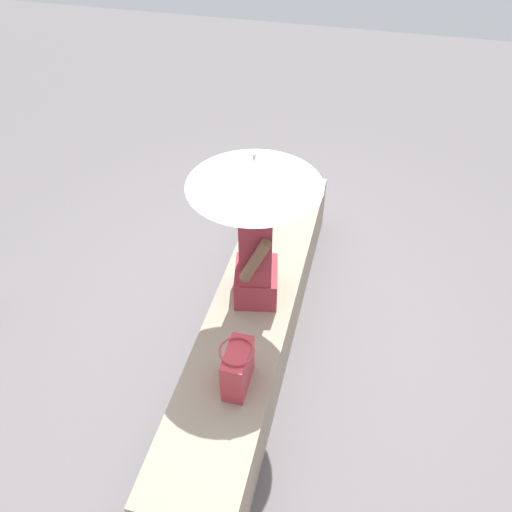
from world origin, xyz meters
TOP-DOWN VIEW (x-y plane):
  - ground_plane at (0.00, 0.00)m, footprint 14.00×14.00m
  - stone_bench at (0.00, 0.00)m, footprint 3.06×0.54m
  - person_seated at (-0.02, 0.00)m, footprint 0.50×0.34m
  - parasol at (0.02, -0.00)m, footprint 0.78×0.78m
  - handbag_black at (0.72, 0.08)m, footprint 0.27×0.20m

SIDE VIEW (x-z plane):
  - ground_plane at x=0.00m, z-range 0.00..0.00m
  - stone_bench at x=0.00m, z-range 0.00..0.50m
  - handbag_black at x=0.72m, z-range 0.49..0.81m
  - person_seated at x=-0.02m, z-range 0.43..1.33m
  - parasol at x=0.02m, z-range 0.94..2.06m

